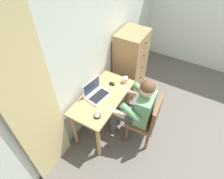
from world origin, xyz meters
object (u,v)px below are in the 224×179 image
at_px(dresser, 131,63).
at_px(chair, 147,119).
at_px(laptop, 96,93).
at_px(desk_clock, 97,116).
at_px(desk, 103,102).
at_px(coffee_mug, 125,80).
at_px(computer_mouse, 112,84).
at_px(person_seated, 136,107).

xyz_separation_m(dresser, chair, (-0.94, -0.72, -0.13)).
height_order(dresser, laptop, dresser).
height_order(chair, laptop, laptop).
bearing_deg(dresser, desk_clock, -172.35).
xyz_separation_m(desk, coffee_mug, (0.43, -0.15, 0.17)).
distance_m(dresser, desk_clock, 1.41).
height_order(desk, computer_mouse, computer_mouse).
distance_m(desk, dresser, 1.05).
height_order(desk, dresser, dresser).
height_order(desk, coffee_mug, coffee_mug).
bearing_deg(desk, chair, -80.65).
xyz_separation_m(laptop, coffee_mug, (0.46, -0.24, -0.00)).
xyz_separation_m(person_seated, laptop, (-0.12, 0.58, 0.10)).
bearing_deg(dresser, computer_mouse, -176.46).
distance_m(dresser, person_seated, 1.10).
relative_size(laptop, desk_clock, 4.17).
relative_size(desk, desk_clock, 11.81).
distance_m(laptop, coffee_mug, 0.52).
height_order(dresser, desk_clock, dresser).
xyz_separation_m(dresser, person_seated, (-0.95, -0.54, 0.05)).
xyz_separation_m(computer_mouse, desk_clock, (-0.63, -0.14, -0.00)).
height_order(dresser, person_seated, dresser).
bearing_deg(dresser, desk, -177.11).
height_order(person_seated, computer_mouse, person_seated).
height_order(person_seated, coffee_mug, person_seated).
xyz_separation_m(chair, computer_mouse, (0.17, 0.68, 0.24)).
bearing_deg(person_seated, desk, 101.28).
relative_size(desk, person_seated, 0.90).
bearing_deg(laptop, desk_clock, -145.05).
bearing_deg(coffee_mug, desk_clock, 179.08).
distance_m(desk, chair, 0.69).
relative_size(laptop, coffee_mug, 3.13).
height_order(dresser, coffee_mug, dresser).
bearing_deg(laptop, desk, -74.41).
height_order(laptop, coffee_mug, laptop).
xyz_separation_m(person_seated, computer_mouse, (0.19, 0.50, 0.06)).
bearing_deg(person_seated, dresser, 29.66).
relative_size(desk, chair, 1.23).
distance_m(laptop, computer_mouse, 0.32).
bearing_deg(desk, laptop, 105.59).
xyz_separation_m(laptop, computer_mouse, (0.31, -0.08, -0.04)).
relative_size(desk, dresser, 0.87).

